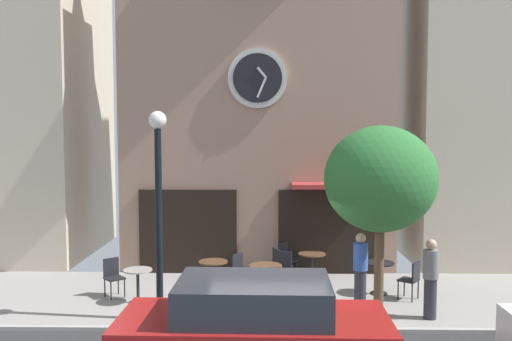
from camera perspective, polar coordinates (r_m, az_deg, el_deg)
The scene contains 18 objects.
clock_building at distance 16.07m, azimuth 0.24°, elevation 10.67°, with size 7.62×3.78×11.07m.
neighbor_building_left at distance 19.18m, azimuth -24.22°, elevation 11.57°, with size 5.02×4.97×12.97m.
street_lamp at distance 11.31m, azimuth -10.14°, elevation -4.62°, with size 0.36×0.36×4.30m.
street_tree at distance 11.39m, azimuth 12.90°, elevation -0.94°, with size 2.30×2.07×4.01m.
cafe_table_center at distance 12.84m, azimuth -12.27°, elevation -11.15°, with size 0.66×0.66×0.77m.
cafe_table_center_right at distance 13.43m, azimuth -4.49°, elevation -10.36°, with size 0.70×0.70×0.75m.
cafe_table_center_left at distance 12.98m, azimuth 1.01°, elevation -10.73°, with size 0.78×0.78×0.76m.
cafe_table_leftmost at distance 14.32m, azimuth 5.87°, elevation -9.48°, with size 0.70×0.70×0.74m.
cafe_table_near_curb at distance 13.54m, azimuth 12.78°, elevation -10.28°, with size 0.71×0.71×0.77m.
cafe_chair_near_lamp at distance 13.27m, azimuth 16.00°, elevation -10.69°, with size 0.56×0.56×0.90m.
cafe_chair_outer at distance 13.71m, azimuth 2.87°, elevation -10.05°, with size 0.51×0.51×0.90m.
cafe_chair_near_tree at distance 14.79m, azimuth 3.12°, elevation -9.00°, with size 0.56×0.56×0.90m.
cafe_chair_mid_row at distance 14.14m, azimuth 2.49°, elevation -9.62°, with size 0.53×0.53×0.90m.
cafe_chair_facing_wall at distance 13.47m, azimuth -14.75°, elevation -10.46°, with size 0.56×0.56×0.90m.
cafe_chair_facing_street at distance 13.49m, azimuth -1.65°, elevation -10.30°, with size 0.56×0.56×0.90m.
pedestrian_blue at distance 12.34m, azimuth 10.88°, elevation -10.15°, with size 0.45×0.45×1.67m.
pedestrian_grey at distance 12.03m, azimuth 17.82°, elevation -10.64°, with size 0.44×0.44×1.67m.
parked_car_red at distance 9.00m, azimuth -0.25°, elevation -16.24°, with size 4.33×2.08×1.55m.
Camera 1 is at (-0.09, -10.31, 3.90)m, focal length 38.20 mm.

